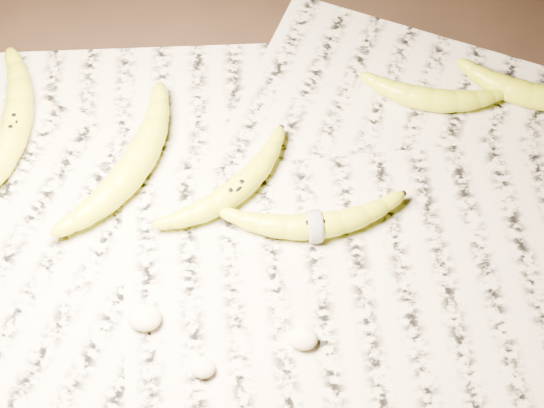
# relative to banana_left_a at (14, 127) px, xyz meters

# --- Properties ---
(ground) EXTENTS (3.00, 3.00, 0.00)m
(ground) POSITION_rel_banana_left_a_xyz_m (0.31, -0.09, -0.03)
(ground) COLOR black
(ground) RESTS_ON ground
(newspaper_patch) EXTENTS (0.90, 0.70, 0.01)m
(newspaper_patch) POSITION_rel_banana_left_a_xyz_m (0.34, -0.10, -0.02)
(newspaper_patch) COLOR beige
(newspaper_patch) RESTS_ON ground
(banana_left_a) EXTENTS (0.07, 0.22, 0.04)m
(banana_left_a) POSITION_rel_banana_left_a_xyz_m (0.00, 0.00, 0.00)
(banana_left_a) COLOR yellow
(banana_left_a) RESTS_ON newspaper_patch
(banana_left_b) EXTENTS (0.14, 0.22, 0.04)m
(banana_left_b) POSITION_rel_banana_left_a_xyz_m (0.16, -0.04, 0.00)
(banana_left_b) COLOR yellow
(banana_left_b) RESTS_ON newspaper_patch
(banana_center) EXTENTS (0.16, 0.17, 0.03)m
(banana_center) POSITION_rel_banana_left_a_xyz_m (0.29, -0.06, -0.00)
(banana_center) COLOR yellow
(banana_center) RESTS_ON newspaper_patch
(banana_taped) EXTENTS (0.20, 0.09, 0.03)m
(banana_taped) POSITION_rel_banana_left_a_xyz_m (0.39, -0.10, -0.00)
(banana_taped) COLOR yellow
(banana_taped) RESTS_ON newspaper_patch
(banana_upper_a) EXTENTS (0.17, 0.06, 0.03)m
(banana_upper_a) POSITION_rel_banana_left_a_xyz_m (0.53, 0.10, -0.00)
(banana_upper_a) COLOR yellow
(banana_upper_a) RESTS_ON newspaper_patch
(banana_upper_b) EXTENTS (0.18, 0.09, 0.03)m
(banana_upper_b) POSITION_rel_banana_left_a_xyz_m (0.66, 0.12, -0.00)
(banana_upper_b) COLOR yellow
(banana_upper_b) RESTS_ON newspaper_patch
(measuring_tape) EXTENTS (0.01, 0.04, 0.04)m
(measuring_tape) POSITION_rel_banana_left_a_xyz_m (0.39, -0.10, -0.00)
(measuring_tape) COLOR white
(measuring_tape) RESTS_ON newspaper_patch
(flesh_chunk_a) EXTENTS (0.04, 0.03, 0.02)m
(flesh_chunk_a) POSITION_rel_banana_left_a_xyz_m (0.21, -0.23, -0.01)
(flesh_chunk_a) COLOR beige
(flesh_chunk_a) RESTS_ON newspaper_patch
(flesh_chunk_b) EXTENTS (0.03, 0.02, 0.02)m
(flesh_chunk_b) POSITION_rel_banana_left_a_xyz_m (0.28, -0.28, -0.01)
(flesh_chunk_b) COLOR beige
(flesh_chunk_b) RESTS_ON newspaper_patch
(flesh_chunk_c) EXTENTS (0.03, 0.03, 0.02)m
(flesh_chunk_c) POSITION_rel_banana_left_a_xyz_m (0.39, -0.23, -0.01)
(flesh_chunk_c) COLOR beige
(flesh_chunk_c) RESTS_ON newspaper_patch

